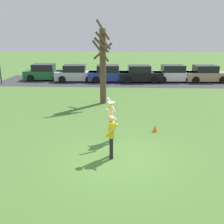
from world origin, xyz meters
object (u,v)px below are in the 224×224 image
object	(u,v)px
parked_car_black	(140,74)
parked_car_tan	(206,74)
person_defender	(111,120)
frisbee_disc	(111,102)
parked_car_silver	(76,74)
parked_car_white	(174,74)
parked_car_blue	(109,74)
bare_tree_tall	(103,64)
field_cone_orange	(155,128)
person_catcher	(111,133)
parked_car_green	(45,73)

from	to	relation	value
parked_car_black	parked_car_tan	bearing A→B (deg)	0.37
person_defender	parked_car_black	xyz separation A→B (m)	(1.94, 14.85, -0.25)
frisbee_disc	parked_car_silver	xyz separation A→B (m)	(-4.37, 16.21, -1.37)
parked_car_black	parked_car_white	distance (m)	3.32
person_defender	parked_car_silver	world-z (taller)	person_defender
parked_car_black	person_defender	bearing A→B (deg)	-100.98
parked_car_blue	bare_tree_tall	world-z (taller)	bare_tree_tall
bare_tree_tall	field_cone_orange	bearing A→B (deg)	-60.66
parked_car_tan	field_cone_orange	distance (m)	15.33
bare_tree_tall	frisbee_disc	bearing A→B (deg)	-82.77
frisbee_disc	person_catcher	bearing A→B (deg)	-86.71
parked_car_green	parked_car_white	size ratio (longest dim) A/B	1.00
parked_car_blue	parked_car_white	bearing A→B (deg)	-0.25
person_defender	parked_car_blue	world-z (taller)	person_defender
parked_car_tan	field_cone_orange	xyz separation A→B (m)	(-6.29, -13.97, -0.57)
person_catcher	field_cone_orange	size ratio (longest dim) A/B	6.50
parked_car_black	field_cone_orange	world-z (taller)	parked_car_black
person_catcher	parked_car_blue	world-z (taller)	person_catcher
person_catcher	parked_car_green	distance (m)	18.63
parked_car_white	bare_tree_tall	world-z (taller)	bare_tree_tall
person_defender	parked_car_black	bearing A→B (deg)	169.27
frisbee_disc	parked_car_green	bearing A→B (deg)	114.43
parked_car_tan	bare_tree_tall	bearing A→B (deg)	-140.17
person_catcher	frisbee_disc	xyz separation A→B (m)	(-0.01, 0.22, 1.11)
person_catcher	person_defender	world-z (taller)	person_catcher
parked_car_blue	person_catcher	bearing A→B (deg)	-89.52
parked_car_tan	parked_car_blue	bearing A→B (deg)	178.72
person_catcher	parked_car_silver	bearing A→B (deg)	11.64
person_defender	parked_car_white	xyz separation A→B (m)	(5.23, 15.28, -0.25)
parked_car_tan	bare_tree_tall	size ratio (longest dim) A/B	0.78
frisbee_disc	parked_car_blue	distance (m)	16.31
bare_tree_tall	parked_car_white	bearing A→B (deg)	54.77
frisbee_disc	parked_car_black	distance (m)	16.31
parked_car_green	parked_car_tan	world-z (taller)	same
person_defender	parked_car_silver	bearing A→B (deg)	-167.23
parked_car_green	field_cone_orange	distance (m)	17.09
bare_tree_tall	person_defender	bearing A→B (deg)	-82.00
parked_car_blue	parked_car_black	world-z (taller)	same
parked_car_silver	person_catcher	bearing A→B (deg)	-78.61
frisbee_disc	parked_car_green	size ratio (longest dim) A/B	0.06
parked_car_silver	frisbee_disc	bearing A→B (deg)	-78.45
parked_car_silver	parked_car_blue	bearing A→B (deg)	-3.54
parked_car_green	parked_car_silver	distance (m)	3.29
parked_car_silver	parked_car_green	bearing A→B (deg)	166.72
parked_car_silver	field_cone_orange	distance (m)	15.00
person_defender	parked_car_tan	bearing A→B (deg)	148.18
frisbee_disc	parked_car_blue	bearing A→B (deg)	94.03
person_catcher	parked_car_green	xyz separation A→B (m)	(-7.63, 16.99, -0.25)
person_catcher	parked_car_silver	size ratio (longest dim) A/B	0.49
person_catcher	parked_car_white	size ratio (longest dim) A/B	0.49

